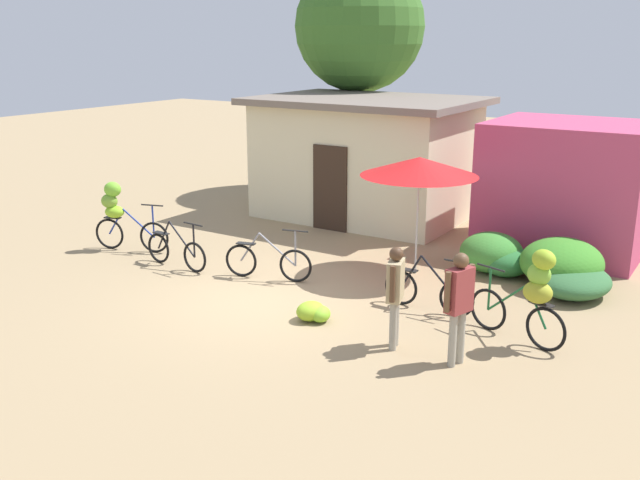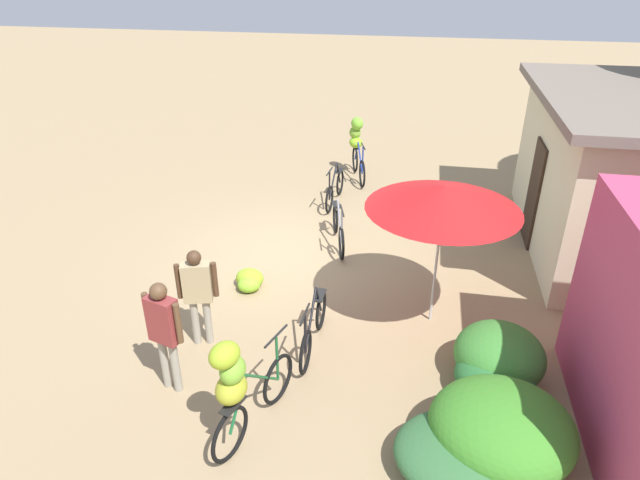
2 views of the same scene
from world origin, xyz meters
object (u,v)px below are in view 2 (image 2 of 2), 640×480
at_px(bicycle_near_pile, 335,189).
at_px(bicycle_rightmost, 238,383).
at_px(person_vendor, 164,327).
at_px(market_umbrella, 444,198).
at_px(bicycle_center_loaded, 338,228).
at_px(banana_pile_on_ground, 249,280).
at_px(bicycle_leftmost, 357,144).
at_px(person_bystander, 198,289).
at_px(building_low, 638,175).
at_px(bicycle_by_shop, 314,328).

height_order(bicycle_near_pile, bicycle_rightmost, bicycle_rightmost).
bearing_deg(bicycle_rightmost, person_vendor, -119.46).
distance_m(market_umbrella, bicycle_rightmost, 3.77).
bearing_deg(person_vendor, bicycle_center_loaded, 160.74).
relative_size(bicycle_near_pile, banana_pile_on_ground, 2.50).
distance_m(market_umbrella, person_vendor, 4.13).
xyz_separation_m(market_umbrella, bicycle_leftmost, (-5.99, -1.95, -1.25)).
distance_m(market_umbrella, person_bystander, 3.68).
bearing_deg(bicycle_near_pile, banana_pile_on_ground, -12.76).
bearing_deg(building_low, bicycle_near_pile, -100.53).
height_order(bicycle_leftmost, banana_pile_on_ground, bicycle_leftmost).
bearing_deg(market_umbrella, person_bystander, -70.12).
bearing_deg(bicycle_rightmost, building_low, 135.91).
relative_size(bicycle_leftmost, bicycle_center_loaded, 0.99).
relative_size(bicycle_rightmost, person_bystander, 1.05).
bearing_deg(bicycle_center_loaded, person_bystander, -23.67).
xyz_separation_m(market_umbrella, bicycle_near_pile, (-4.14, -2.20, -1.75)).
height_order(bicycle_by_shop, person_bystander, person_bystander).
bearing_deg(market_umbrella, bicycle_leftmost, -161.96).
distance_m(market_umbrella, bicycle_by_shop, 2.61).
relative_size(bicycle_by_shop, bicycle_rightmost, 1.00).
height_order(bicycle_leftmost, person_bystander, person_bystander).
bearing_deg(bicycle_center_loaded, bicycle_leftmost, -177.89).
distance_m(bicycle_leftmost, bicycle_by_shop, 7.02).
bearing_deg(person_bystander, market_umbrella, 109.88).
bearing_deg(bicycle_center_loaded, building_low, 99.37).
bearing_deg(person_vendor, bicycle_near_pile, 169.84).
bearing_deg(person_bystander, banana_pile_on_ground, 171.51).
bearing_deg(person_vendor, bicycle_by_shop, 124.95).
distance_m(bicycle_near_pile, bicycle_rightmost, 7.00).
xyz_separation_m(banana_pile_on_ground, person_vendor, (2.53, -0.28, 0.85)).
bearing_deg(bicycle_near_pile, market_umbrella, 27.98).
relative_size(building_low, person_vendor, 3.29).
bearing_deg(person_vendor, person_bystander, 177.43).
xyz_separation_m(market_umbrella, bicycle_rightmost, (2.84, -2.16, -1.22)).
relative_size(bicycle_leftmost, bicycle_near_pile, 1.02).
relative_size(bicycle_leftmost, person_bystander, 1.08).
relative_size(bicycle_leftmost, banana_pile_on_ground, 2.54).
xyz_separation_m(building_low, banana_pile_on_ground, (2.71, -6.62, -1.35)).
relative_size(market_umbrella, bicycle_leftmost, 1.36).
bearing_deg(bicycle_leftmost, person_vendor, -9.61).
bearing_deg(person_vendor, market_umbrella, 123.10).
height_order(bicycle_by_shop, bicycle_rightmost, bicycle_rightmost).
bearing_deg(bicycle_center_loaded, banana_pile_on_ground, -34.35).
bearing_deg(building_low, person_bystander, -58.13).
bearing_deg(person_bystander, building_low, 121.87).
height_order(bicycle_near_pile, bicycle_by_shop, bicycle_near_pile).
bearing_deg(bicycle_center_loaded, bicycle_by_shop, 2.60).
bearing_deg(building_low, bicycle_by_shop, -52.05).
xyz_separation_m(person_vendor, person_bystander, (-0.98, 0.04, -0.06)).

